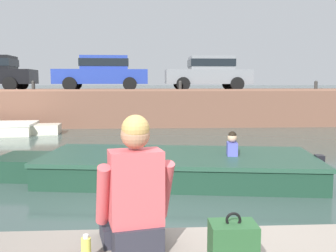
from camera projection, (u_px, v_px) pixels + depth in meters
The scene contains 12 objects.
ground_plane at pixel (180, 159), 9.57m from camera, with size 400.00×400.00×0.00m, color #384C47.
far_quay_wall at pixel (163, 105), 18.85m from camera, with size 60.00×6.00×1.58m, color brown.
far_wall_coping at pixel (166, 90), 15.89m from camera, with size 60.00×0.24×0.08m, color brown.
motorboat_passing at pixel (166, 166), 7.63m from camera, with size 6.65×2.91×1.00m.
car_left_inner_blue at pixel (103, 72), 16.91m from camera, with size 4.20×2.13×1.54m.
car_centre_grey at pixel (209, 72), 17.18m from camera, with size 3.85×2.00×1.54m.
mooring_bollard_west at pixel (33, 85), 15.68m from camera, with size 0.15×0.15×0.45m.
mooring_bollard_mid at pixel (180, 85), 16.03m from camera, with size 0.15×0.15×0.45m.
mooring_bollard_east at pixel (316, 85), 16.38m from camera, with size 0.15×0.15×0.45m.
person_seated_left at pixel (135, 198), 2.63m from camera, with size 0.58×0.59×0.96m.
bottle_drink at pixel (86, 251), 2.43m from camera, with size 0.06×0.06×0.20m.
backpack_on_ledge at pixel (232, 250), 2.28m from camera, with size 0.28×0.24×0.41m.
Camera 1 is at (-0.84, -2.92, 1.98)m, focal length 40.00 mm.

